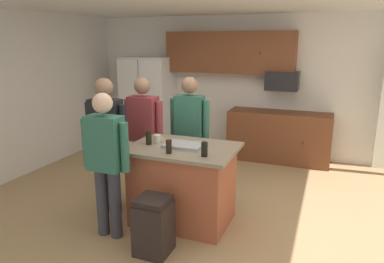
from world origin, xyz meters
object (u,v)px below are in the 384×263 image
at_px(person_guest_right, 144,130).
at_px(glass_pilsner, 169,147).
at_px(microwave_over_range, 282,81).
at_px(glass_stout_tall, 204,149).
at_px(kitchen_island, 183,184).
at_px(person_guest_left, 190,128).
at_px(mug_ceramic_white, 158,139).
at_px(person_elder_center, 107,137).
at_px(refrigerator, 148,103).
at_px(trash_bin, 154,226).
at_px(tumbler_amber, 149,138).
at_px(person_host_foreground, 106,157).
at_px(serving_tray, 184,145).

bearing_deg(person_guest_right, glass_pilsner, -14.41).
xyz_separation_m(microwave_over_range, glass_stout_tall, (-0.39, -2.99, -0.43)).
distance_m(kitchen_island, person_guest_right, 1.03).
distance_m(person_guest_left, mug_ceramic_white, 0.73).
height_order(microwave_over_range, person_guest_left, person_guest_left).
relative_size(person_elder_center, glass_pilsner, 11.27).
xyz_separation_m(kitchen_island, person_guest_left, (-0.22, 0.78, 0.48)).
distance_m(refrigerator, trash_bin, 3.89).
height_order(microwave_over_range, glass_pilsner, microwave_over_range).
bearing_deg(microwave_over_range, refrigerator, -177.39).
xyz_separation_m(microwave_over_range, glass_pilsner, (-0.78, -3.04, -0.43)).
height_order(tumbler_amber, mug_ceramic_white, tumbler_amber).
height_order(microwave_over_range, person_host_foreground, person_host_foreground).
distance_m(person_elder_center, mug_ceramic_white, 0.63).
height_order(person_guest_left, person_host_foreground, person_guest_left).
relative_size(serving_tray, trash_bin, 0.72).
height_order(refrigerator, person_guest_right, refrigerator).
relative_size(kitchen_island, person_elder_center, 0.73).
distance_m(person_guest_right, trash_bin, 1.58).
bearing_deg(person_host_foreground, mug_ceramic_white, 23.32).
bearing_deg(person_guest_left, kitchen_island, 0.00).
xyz_separation_m(microwave_over_range, trash_bin, (-0.76, -3.48, -1.15)).
bearing_deg(person_guest_right, person_guest_left, 60.19).
bearing_deg(tumbler_amber, mug_ceramic_white, 64.52).
height_order(microwave_over_range, tumbler_amber, microwave_over_range).
height_order(microwave_over_range, trash_bin, microwave_over_range).
xyz_separation_m(microwave_over_range, mug_ceramic_white, (-1.09, -2.69, -0.46)).
bearing_deg(refrigerator, person_guest_left, -48.57).
bearing_deg(mug_ceramic_white, kitchen_island, -9.73).
xyz_separation_m(person_guest_right, glass_pilsner, (0.74, -0.77, 0.06)).
bearing_deg(person_host_foreground, person_guest_right, 53.57).
xyz_separation_m(tumbler_amber, glass_stout_tall, (0.76, -0.18, -0.00)).
relative_size(person_guest_right, person_elder_center, 0.97).
relative_size(person_guest_left, person_elder_center, 0.98).
height_order(person_guest_right, serving_tray, person_guest_right).
xyz_separation_m(refrigerator, mug_ceramic_white, (1.51, -2.57, 0.07)).
relative_size(kitchen_island, person_guest_left, 0.75).
bearing_deg(person_host_foreground, glass_stout_tall, -23.13).
bearing_deg(person_host_foreground, refrigerator, 66.90).
height_order(glass_pilsner, mug_ceramic_white, glass_pilsner).
bearing_deg(serving_tray, glass_pilsner, -102.66).
height_order(person_guest_right, glass_stout_tall, person_guest_right).
relative_size(person_guest_left, mug_ceramic_white, 13.34).
relative_size(person_guest_right, tumbler_amber, 10.25).
bearing_deg(glass_stout_tall, kitchen_island, 146.05).
relative_size(person_host_foreground, glass_stout_tall, 10.40).
distance_m(glass_pilsner, serving_tray, 0.29).
distance_m(glass_pilsner, mug_ceramic_white, 0.47).
bearing_deg(person_guest_right, glass_stout_tall, -0.62).
relative_size(microwave_over_range, glass_pilsner, 3.70).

